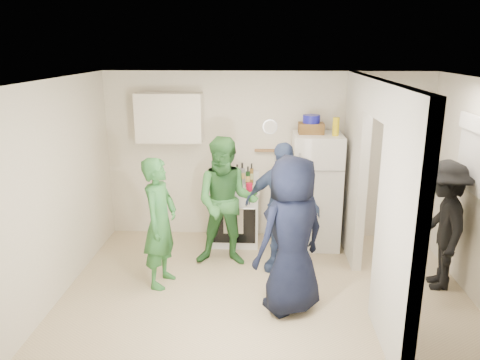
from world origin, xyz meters
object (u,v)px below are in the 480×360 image
blue_bowl (311,119)px  person_nook (443,225)px  fridge (316,191)px  person_green_left (160,223)px  wicker_basket (311,128)px  person_green_center (226,202)px  person_navy (292,236)px  yellow_cup_stack_top (336,127)px  person_denim (282,208)px  stove (235,215)px

blue_bowl → person_nook: 2.20m
fridge → person_green_left: (-1.99, -1.29, -0.03)m
wicker_basket → person_green_left: bearing=-144.7°
wicker_basket → person_green_left: 2.50m
wicker_basket → person_green_left: wicker_basket is taller
person_green_left → person_green_center: 0.96m
person_green_left → person_navy: bearing=-96.1°
fridge → yellow_cup_stack_top: yellow_cup_stack_top is taller
person_green_left → person_navy: size_ratio=0.91×
person_green_left → person_denim: (1.47, 0.48, 0.05)m
person_denim → person_nook: bearing=10.4°
wicker_basket → person_navy: bearing=-100.6°
stove → blue_bowl: 1.79m
yellow_cup_stack_top → person_navy: (-0.67, -1.70, -0.90)m
yellow_cup_stack_top → stove: bearing=174.7°
person_green_left → person_green_center: (0.75, 0.60, 0.07)m
person_green_center → fridge: bearing=29.8°
person_denim → person_green_center: bearing=-168.6°
person_denim → person_navy: bearing=-64.6°
wicker_basket → person_navy: size_ratio=0.20×
person_green_left → person_nook: size_ratio=1.01×
person_green_left → yellow_cup_stack_top: bearing=-49.6°
stove → yellow_cup_stack_top: yellow_cup_stack_top is taller
person_green_center → person_denim: person_green_center is taller
blue_bowl → stove: bearing=-178.9°
person_nook → person_green_center: bearing=-93.4°
stove → blue_bowl: (1.07, 0.02, 1.43)m
yellow_cup_stack_top → person_denim: bearing=-136.1°
blue_bowl → person_green_center: size_ratio=0.14×
person_denim → person_nook: size_ratio=1.08×
yellow_cup_stack_top → person_nook: (1.16, -1.07, -0.99)m
wicker_basket → person_denim: wicker_basket is taller
fridge → wicker_basket: wicker_basket is taller
person_denim → person_navy: size_ratio=0.97×
fridge → person_green_left: fridge is taller
fridge → blue_bowl: blue_bowl is taller
fridge → wicker_basket: 0.91m
person_green_center → person_nook: person_green_center is taller
wicker_basket → blue_bowl: blue_bowl is taller
person_green_left → person_navy: 1.63m
yellow_cup_stack_top → person_denim: size_ratio=0.15×
stove → fridge: bearing=-1.5°
wicker_basket → person_nook: 2.14m
stove → blue_bowl: size_ratio=3.59×
blue_bowl → person_navy: (-0.35, -1.85, -0.98)m
stove → person_green_center: person_green_center is taller
fridge → person_nook: fridge is taller
person_green_center → person_nook: 2.66m
stove → person_green_left: size_ratio=0.54×
fridge → blue_bowl: bearing=153.4°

